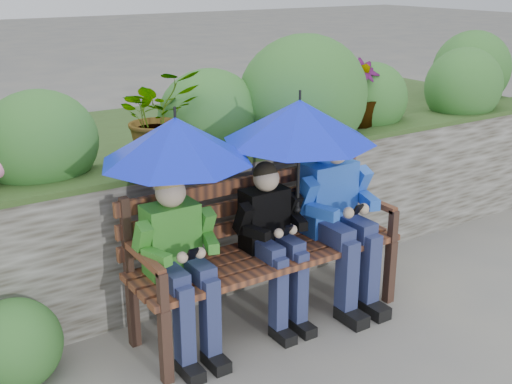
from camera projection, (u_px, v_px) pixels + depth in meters
ground at (264, 331)px, 4.26m from camera, size 60.00×60.00×0.00m
garden_backdrop at (150, 179)px, 5.25m from camera, size 8.00×2.87×1.86m
park_bench at (262, 241)px, 4.26m from camera, size 1.88×0.55×0.99m
boy_left at (179, 256)px, 3.82m from camera, size 0.49×0.57×1.15m
boy_middle at (273, 234)px, 4.18m from camera, size 0.46×0.53×1.11m
boy_right at (337, 203)px, 4.42m from camera, size 0.56×0.68×1.25m
umbrella_left at (176, 140)px, 3.67m from camera, size 0.90×0.90×0.81m
umbrella_right at (299, 121)px, 4.03m from camera, size 0.99×0.99×0.82m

